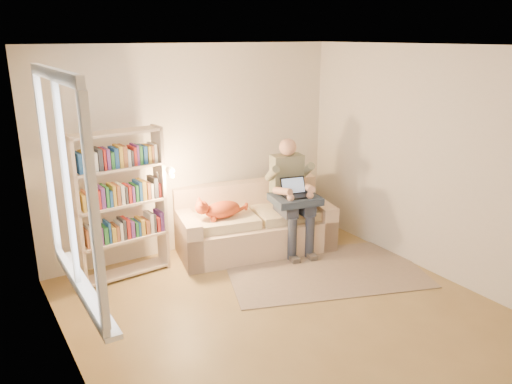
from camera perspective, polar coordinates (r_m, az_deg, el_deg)
floor at (r=5.07m, az=4.82°, el=-14.57°), size 4.50×4.50×0.00m
ceiling at (r=4.30m, az=5.73°, el=16.24°), size 4.00×4.50×0.02m
wall_left at (r=3.73m, az=-20.19°, el=-5.47°), size 0.02×4.50×2.60m
wall_right at (r=5.91m, az=20.92°, el=2.74°), size 0.02×4.50×2.60m
wall_back at (r=6.39m, az=-7.05°, el=4.82°), size 4.00×0.02×2.60m
window at (r=3.90m, az=-20.19°, el=-3.31°), size 0.12×1.52×1.69m
sofa at (r=6.51m, az=-0.28°, el=-3.98°), size 2.11×1.27×0.84m
person at (r=6.37m, az=3.99°, el=0.31°), size 0.52×0.70×1.44m
cat at (r=6.14m, az=-4.10°, el=-1.98°), size 0.72×0.34×0.26m
blanket at (r=6.27m, az=4.51°, el=-0.82°), size 0.67×0.59×0.09m
laptop at (r=6.25m, az=4.49°, el=0.10°), size 0.38×0.35×0.27m
bookshelf at (r=5.77m, az=-15.25°, el=-0.69°), size 1.15×0.33×1.72m
rug at (r=6.07m, az=7.84°, el=-8.91°), size 2.59×2.04×0.01m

